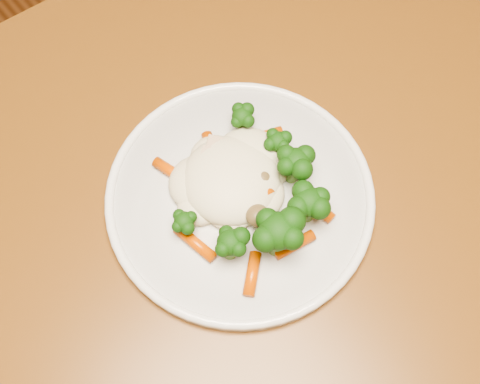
{
  "coord_description": "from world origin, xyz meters",
  "views": [
    {
      "loc": [
        -0.13,
        -0.12,
        1.33
      ],
      "look_at": [
        0.04,
        0.09,
        0.77
      ],
      "focal_mm": 45.0,
      "sensor_mm": 36.0,
      "label": 1
    }
  ],
  "objects": [
    {
      "name": "meal",
      "position": [
        0.04,
        0.08,
        0.78
      ],
      "size": [
        0.17,
        0.18,
        0.05
      ],
      "color": "beige",
      "rests_on": "plate"
    },
    {
      "name": "plate",
      "position": [
        0.04,
        0.09,
        0.76
      ],
      "size": [
        0.28,
        0.28,
        0.01
      ],
      "primitive_type": "cylinder",
      "color": "white",
      "rests_on": "dining_table"
    },
    {
      "name": "dining_table",
      "position": [
        0.12,
        0.08,
        0.64
      ],
      "size": [
        1.17,
        0.82,
        0.75
      ],
      "rotation": [
        0.0,
        0.0,
        -0.06
      ],
      "color": "brown",
      "rests_on": "ground"
    }
  ]
}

